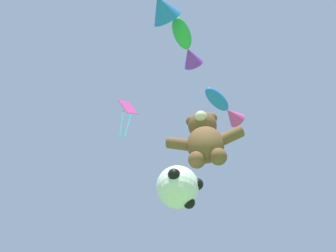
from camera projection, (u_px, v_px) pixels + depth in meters
The scene contains 5 objects.
teddy_bear_kite at pixel (204, 138), 9.38m from camera, with size 2.26×1.00×2.30m.
soccer_ball_kite at pixel (178, 187), 7.88m from camera, with size 1.15×1.14×1.06m.
fish_kite_cobalt at pixel (225, 107), 13.79m from camera, with size 1.69×2.15×0.72m.
fish_kite_emerald at pixel (186, 45), 12.30m from camera, with size 1.05×2.05×0.77m.
diamond_kite at pixel (128, 111), 12.86m from camera, with size 0.66×0.80×2.77m.
Camera 1 is at (0.36, -1.48, 1.49)m, focal length 35.00 mm.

